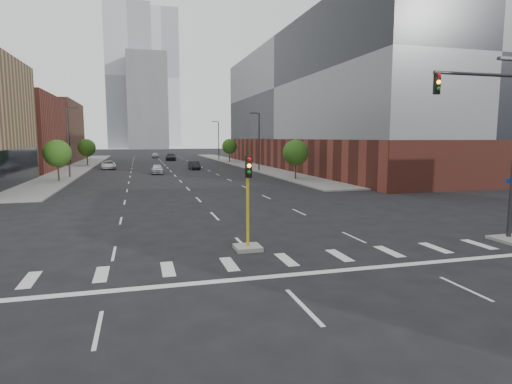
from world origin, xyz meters
name	(u,v)px	position (x,y,z in m)	size (l,w,h in m)	color
ground	(331,335)	(0.00, 0.00, 0.00)	(400.00, 400.00, 0.00)	black
sidewalk_left_far	(81,166)	(-15.00, 74.00, 0.07)	(5.00, 92.00, 0.15)	gray
sidewalk_right_far	(241,163)	(15.00, 74.00, 0.07)	(5.00, 92.00, 0.15)	gray
building_left_far_b	(28,132)	(-27.50, 92.00, 6.50)	(20.00, 24.00, 13.00)	brown
building_right_main	(339,105)	(29.50, 60.00, 11.00)	(24.00, 70.00, 22.00)	brown
tower_left	(129,78)	(-8.00, 220.00, 35.00)	(22.00, 22.00, 70.00)	#B2B7BC
tower_right	(161,80)	(10.00, 260.00, 40.00)	(20.00, 20.00, 80.00)	#B2B7BC
tower_mid	(147,102)	(0.00, 200.00, 22.00)	(18.00, 18.00, 44.00)	slate
median_traffic_signal	(248,230)	(0.00, 8.97, 0.97)	(1.20, 1.20, 4.40)	#999993
mast_arm_signal	(502,129)	(12.61, 7.50, 5.65)	(5.12, 0.90, 9.07)	#2D2D30
streetlight_right_a	(258,139)	(13.41, 55.00, 5.01)	(1.60, 0.22, 9.07)	#2D2D30
streetlight_right_b	(218,139)	(13.41, 90.00, 5.01)	(1.60, 0.22, 9.07)	#2D2D30
streetlight_left	(69,139)	(-13.41, 50.00, 5.01)	(1.60, 0.22, 9.07)	#2D2D30
tree_left_near	(57,153)	(-14.00, 45.00, 3.39)	(3.20, 3.20, 4.85)	#382619
tree_left_far	(87,148)	(-14.00, 75.00, 3.39)	(3.20, 3.20, 4.85)	#382619
tree_right_near	(296,153)	(14.00, 40.00, 3.39)	(3.20, 3.20, 4.85)	#382619
tree_right_far	(230,146)	(14.00, 80.00, 3.39)	(3.20, 3.20, 4.85)	#382619
car_near_left	(157,169)	(-2.23, 53.73, 0.71)	(1.68, 4.18, 1.42)	silver
car_mid_right	(194,165)	(4.07, 61.14, 0.67)	(1.42, 4.08, 1.35)	black
car_far_left	(109,165)	(-9.70, 65.65, 0.69)	(2.29, 4.96, 1.38)	white
car_deep_right	(171,157)	(2.44, 91.22, 0.83)	(2.32, 5.70, 1.65)	black
car_distant	(155,155)	(-0.56, 105.18, 0.70)	(1.66, 4.14, 1.41)	#ABABAF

